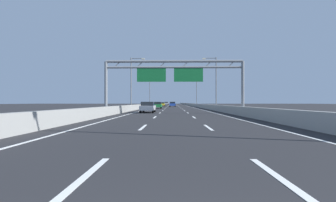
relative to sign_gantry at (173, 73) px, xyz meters
The scene contains 53 objects.
ground_plane 72.52m from the sign_gantry, 89.91° to the left, with size 260.00×260.00×0.00m, color #262628.
lane_dash_left_0 24.67m from the sign_gantry, 94.00° to the right, with size 0.16×3.00×0.01m, color white.
lane_dash_left_1 15.97m from the sign_gantry, 96.37° to the right, with size 0.16×3.00×0.01m, color white.
lane_dash_left_2 7.98m from the sign_gantry, 105.39° to the right, with size 0.16×3.00×0.01m, color white.
lane_dash_left_3 5.85m from the sign_gantry, 120.55° to the left, with size 0.16×3.00×0.01m, color white.
lane_dash_left_4 12.91m from the sign_gantry, 98.11° to the left, with size 0.16×3.00×0.01m, color white.
lane_dash_left_5 21.48m from the sign_gantry, 94.63° to the left, with size 0.16×3.00×0.01m, color white.
lane_dash_left_6 30.30m from the sign_gantry, 93.24° to the left, with size 0.16×3.00×0.01m, color white.
lane_dash_left_7 39.20m from the sign_gantry, 92.49° to the left, with size 0.16×3.00×0.01m, color white.
lane_dash_left_8 48.13m from the sign_gantry, 92.02° to the left, with size 0.16×3.00×0.01m, color white.
lane_dash_left_9 57.09m from the sign_gantry, 91.70° to the left, with size 0.16×3.00×0.01m, color white.
lane_dash_left_10 66.06m from the sign_gantry, 91.47° to the left, with size 0.16×3.00×0.01m, color white.
lane_dash_left_11 75.04m from the sign_gantry, 91.29° to the left, with size 0.16×3.00×0.01m, color white.
lane_dash_left_12 84.02m from the sign_gantry, 91.15° to the left, with size 0.16×3.00×0.01m, color white.
lane_dash_left_13 93.00m from the sign_gantry, 91.04° to the left, with size 0.16×3.00×0.01m, color white.
lane_dash_left_14 101.99m from the sign_gantry, 90.95° to the left, with size 0.16×3.00×0.01m, color white.
lane_dash_left_15 110.98m from the sign_gantry, 90.87° to the left, with size 0.16×3.00×0.01m, color white.
lane_dash_left_16 119.97m from the sign_gantry, 90.81° to the left, with size 0.16×3.00×0.01m, color white.
lane_dash_left_17 128.96m from the sign_gantry, 90.75° to the left, with size 0.16×3.00×0.01m, color white.
lane_dash_right_0 24.69m from the sign_gantry, 85.48° to the right, with size 0.16×3.00×0.01m, color white.
lane_dash_right_1 16.00m from the sign_gantry, 82.81° to the right, with size 0.16×3.00×0.01m, color white.
lane_dash_right_2 8.03m from the sign_gantry, 72.71° to the right, with size 0.16×3.00×0.01m, color white.
lane_dash_right_3 5.92m from the sign_gantry, 56.28° to the left, with size 0.16×3.00×0.01m, color white.
lane_dash_right_4 12.94m from the sign_gantry, 80.85° to the left, with size 0.16×3.00×0.01m, color white.
lane_dash_right_5 21.50m from the sign_gantry, 84.77° to the left, with size 0.16×3.00×0.01m, color white.
lane_dash_right_6 30.31m from the sign_gantry, 86.34° to the left, with size 0.16×3.00×0.01m, color white.
lane_dash_right_7 39.21m from the sign_gantry, 87.19° to the left, with size 0.16×3.00×0.01m, color white.
lane_dash_right_8 48.14m from the sign_gantry, 87.71° to the left, with size 0.16×3.00×0.01m, color white.
lane_dash_right_9 57.10m from the sign_gantry, 88.08° to the left, with size 0.16×3.00×0.01m, color white.
lane_dash_right_10 66.07m from the sign_gantry, 88.34° to the left, with size 0.16×3.00×0.01m, color white.
lane_dash_right_11 75.04m from the sign_gantry, 88.54° to the left, with size 0.16×3.00×0.01m, color white.
lane_dash_right_12 84.02m from the sign_gantry, 88.70° to the left, with size 0.16×3.00×0.01m, color white.
lane_dash_right_13 93.01m from the sign_gantry, 88.82° to the left, with size 0.16×3.00×0.01m, color white.
lane_dash_right_14 101.99m from the sign_gantry, 88.93° to the left, with size 0.16×3.00×0.01m, color white.
lane_dash_right_15 110.98m from the sign_gantry, 89.01° to the left, with size 0.16×3.00×0.01m, color white.
lane_dash_right_16 119.97m from the sign_gantry, 89.09° to the left, with size 0.16×3.00×0.01m, color white.
lane_dash_right_17 128.97m from the sign_gantry, 89.15° to the left, with size 0.16×3.00×0.01m, color white.
edge_line_left 60.77m from the sign_gantry, 94.87° to the left, with size 0.16×176.00×0.01m, color white.
edge_line_right 60.79m from the sign_gantry, 84.93° to the left, with size 0.16×176.00×0.01m, color white.
barrier_left 82.76m from the sign_gantry, 94.71° to the left, with size 0.45×220.00×0.95m.
barrier_right 82.77m from the sign_gantry, 85.14° to the left, with size 0.45×220.00×0.95m.
sign_gantry is the anchor object (origin of this frame).
streetlamp_left_mid 17.14m from the sign_gantry, 115.43° to the left, with size 2.58×0.28×9.50m.
streetlamp_right_mid 17.23m from the sign_gantry, 63.91° to the left, with size 2.58×0.28×9.50m.
streetlamp_left_far 51.96m from the sign_gantry, 98.14° to the left, with size 2.58×0.28×9.50m.
streetlamp_right_far 51.99m from the sign_gantry, 81.62° to the left, with size 2.58×0.28×9.50m.
blue_car 45.78m from the sign_gantry, 90.12° to the left, with size 1.79×4.60×1.53m.
yellow_car 55.83m from the sign_gantry, 93.82° to the left, with size 1.88×4.27×1.36m.
orange_car 106.15m from the sign_gantry, 91.83° to the left, with size 1.84×4.31×1.37m.
white_car 6.86m from the sign_gantry, 128.05° to the left, with size 1.83×4.40×1.45m.
black_car 107.79m from the sign_gantry, 90.04° to the left, with size 1.73×4.54×1.51m.
green_car 25.60m from the sign_gantry, 97.82° to the left, with size 1.90×4.53×1.47m.
silver_car 93.49m from the sign_gantry, 92.01° to the left, with size 1.76×4.11×1.56m.
Camera 1 is at (-0.16, -0.97, 1.40)m, focal length 26.08 mm.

